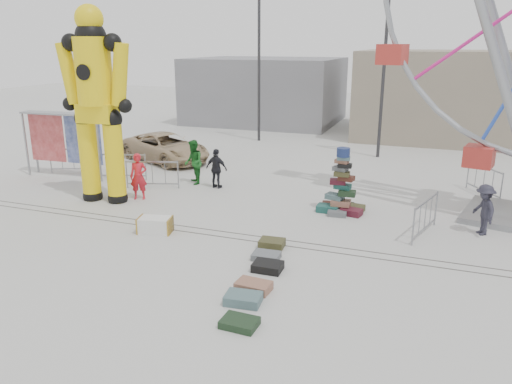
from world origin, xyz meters
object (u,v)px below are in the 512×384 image
(barricade_dummy_b, at_px, (122,167))
(pedestrian_black, at_px, (217,169))
(pedestrian_grey, at_px, (484,210))
(barricade_dummy_a, at_px, (73,160))
(lamp_post_right, at_px, (386,64))
(pedestrian_red, at_px, (139,177))
(barricade_wheel_front, at_px, (425,217))
(parked_suv, at_px, (166,147))
(crash_test_dummy, at_px, (96,99))
(pedestrian_green, at_px, (193,162))
(steamer_trunk, at_px, (155,225))
(barricade_dummy_c, at_px, (152,174))
(barricade_wheel_back, at_px, (484,180))
(lamp_post_left, at_px, (261,61))
(banner_scaffold, at_px, (64,129))
(suitcase_tower, at_px, (341,194))

(barricade_dummy_b, relative_size, pedestrian_black, 1.29)
(pedestrian_grey, bearing_deg, barricade_dummy_a, -121.14)
(lamp_post_right, bearing_deg, pedestrian_red, -126.19)
(barricade_wheel_front, xyz_separation_m, parked_suv, (-11.97, 5.73, 0.11))
(barricade_dummy_b, bearing_deg, crash_test_dummy, -84.47)
(lamp_post_right, bearing_deg, pedestrian_green, -130.38)
(barricade_wheel_front, bearing_deg, steamer_trunk, 124.88)
(crash_test_dummy, relative_size, pedestrian_black, 4.44)
(barricade_dummy_c, bearing_deg, steamer_trunk, -76.41)
(barricade_wheel_back, height_order, pedestrian_grey, pedestrian_grey)
(parked_suv, bearing_deg, lamp_post_left, 2.82)
(barricade_dummy_b, distance_m, pedestrian_black, 4.20)
(lamp_post_right, xyz_separation_m, barricade_wheel_back, (4.38, -5.19, -3.93))
(lamp_post_right, bearing_deg, barricade_wheel_back, -49.85)
(barricade_dummy_a, bearing_deg, lamp_post_left, 42.75)
(pedestrian_grey, bearing_deg, crash_test_dummy, -109.88)
(barricade_dummy_a, bearing_deg, crash_test_dummy, -57.29)
(banner_scaffold, bearing_deg, barricade_dummy_a, 105.74)
(banner_scaffold, xyz_separation_m, pedestrian_red, (4.56, -1.65, -1.19))
(barricade_dummy_c, distance_m, parked_suv, 4.62)
(barricade_wheel_front, distance_m, pedestrian_red, 9.84)
(barricade_wheel_back, bearing_deg, pedestrian_green, -108.82)
(banner_scaffold, relative_size, barricade_wheel_back, 1.88)
(barricade_wheel_front, bearing_deg, pedestrian_grey, -51.96)
(barricade_dummy_c, bearing_deg, crash_test_dummy, -130.06)
(barricade_dummy_a, relative_size, pedestrian_green, 1.13)
(lamp_post_right, relative_size, barricade_dummy_a, 4.00)
(lamp_post_left, relative_size, suitcase_tower, 3.65)
(steamer_trunk, bearing_deg, barricade_dummy_b, 120.36)
(barricade_wheel_back, relative_size, pedestrian_grey, 1.31)
(barricade_dummy_b, height_order, pedestrian_green, pedestrian_green)
(banner_scaffold, distance_m, pedestrian_red, 5.00)
(steamer_trunk, distance_m, pedestrian_black, 5.00)
(barricade_dummy_b, height_order, barricade_wheel_front, same)
(lamp_post_right, relative_size, suitcase_tower, 3.65)
(crash_test_dummy, height_order, pedestrian_black, crash_test_dummy)
(barricade_dummy_c, height_order, pedestrian_red, pedestrian_red)
(lamp_post_left, xyz_separation_m, suitcase_tower, (6.78, -10.96, -3.87))
(crash_test_dummy, height_order, pedestrian_red, crash_test_dummy)
(lamp_post_right, relative_size, pedestrian_grey, 5.25)
(lamp_post_right, height_order, parked_suv, lamp_post_right)
(pedestrian_red, distance_m, parked_suv, 5.99)
(lamp_post_left, distance_m, crash_test_dummy, 12.74)
(lamp_post_right, xyz_separation_m, crash_test_dummy, (-8.39, -10.64, -0.86))
(pedestrian_grey, relative_size, parked_suv, 0.32)
(barricade_wheel_front, relative_size, barricade_wheel_back, 1.00)
(pedestrian_black, bearing_deg, steamer_trunk, 99.32)
(lamp_post_right, xyz_separation_m, lamp_post_left, (-7.00, 2.00, 0.00))
(barricade_wheel_back, distance_m, pedestrian_red, 12.68)
(barricade_wheel_front, height_order, pedestrian_red, pedestrian_red)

